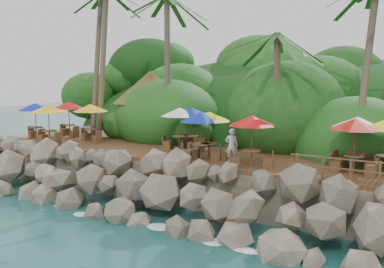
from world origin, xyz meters
The scene contains 11 objects.
ground centered at (0.00, 0.00, 0.00)m, with size 140.00×140.00×0.00m, color #19514F.
land_base centered at (0.00, 16.00, 1.05)m, with size 32.00×25.20×2.10m, color gray.
jungle_hill centered at (0.00, 23.50, 0.00)m, with size 44.80×28.00×15.40m, color #143811.
seawall centered at (0.00, 2.00, 1.15)m, with size 29.00×4.00×2.30m, color gray, non-canonical shape.
terrace centered at (0.00, 6.00, 2.20)m, with size 26.00×5.00×0.20m, color brown.
jungle_foliage centered at (0.00, 15.00, 0.00)m, with size 44.00×16.00×12.00m, color #143811, non-canonical shape.
foam_line centered at (0.00, 0.30, 0.03)m, with size 25.20×0.80×0.06m.
palapa centered at (-5.70, 9.86, 5.79)m, with size 5.20×5.20×4.60m.
dining_clusters centered at (-0.67, 5.79, 4.34)m, with size 23.98×5.23×2.46m.
railing centered at (9.48, 3.65, 2.91)m, with size 6.10×0.10×1.00m.
waiter centered at (3.02, 4.82, 3.16)m, with size 0.63×0.41×1.72m, color silver.
Camera 1 is at (12.63, -14.55, 6.65)m, focal length 41.45 mm.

